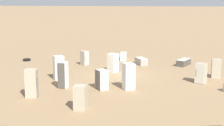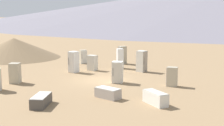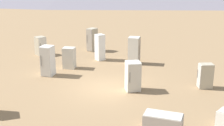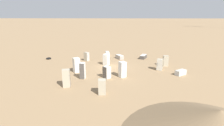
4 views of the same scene
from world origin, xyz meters
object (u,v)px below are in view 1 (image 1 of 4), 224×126
Objects in this scene: discarded_fridge_5 at (63,75)px; discarded_fridge_8 at (113,63)px; discarded_fridge_0 at (129,76)px; discarded_fridge_1 at (85,58)px; discarded_fridge_2 at (32,83)px; discarded_fridge_3 at (123,56)px; discarded_fridge_13 at (141,61)px; discarded_fridge_6 at (59,68)px; discarded_fridge_9 at (184,62)px; discarded_fridge_10 at (102,80)px; discarded_fridge_12 at (201,73)px; discarded_fridge_7 at (80,97)px; discarded_fridge_4 at (216,68)px; scrap_tire at (27,60)px.

discarded_fridge_5 reaches higher than discarded_fridge_8.
discarded_fridge_0 reaches higher than discarded_fridge_1.
discarded_fridge_2 is 14.96m from discarded_fridge_3.
discarded_fridge_6 is at bearing 22.59° from discarded_fridge_13.
discarded_fridge_3 is 0.93× the size of discarded_fridge_9.
discarded_fridge_10 is 7.69m from discarded_fridge_12.
discarded_fridge_0 reaches higher than discarded_fridge_8.
discarded_fridge_2 reaches higher than discarded_fridge_7.
discarded_fridge_1 is (-5.96, 7.39, -0.24)m from discarded_fridge_0.
discarded_fridge_13 is (5.30, 1.81, -0.38)m from discarded_fridge_1.
discarded_fridge_4 reaches higher than discarded_fridge_1.
discarded_fridge_5 is at bearing -115.09° from discarded_fridge_0.
discarded_fridge_1 is at bearing 102.97° from discarded_fridge_7.
discarded_fridge_0 is at bearing -32.35° from scrap_tire.
discarded_fridge_8 reaches higher than discarded_fridge_12.
discarded_fridge_1 reaches higher than discarded_fridge_13.
discarded_fridge_3 is at bearing 121.38° from discarded_fridge_8.
discarded_fridge_12 is 0.87× the size of discarded_fridge_13.
discarded_fridge_12 is (6.76, 7.98, 0.05)m from discarded_fridge_7.
discarded_fridge_7 reaches higher than scrap_tire.
scrap_tire is (-17.60, 4.88, -0.65)m from discarded_fridge_12.
discarded_fridge_2 is 4.82m from discarded_fridge_6.
discarded_fridge_12 is 8.27m from discarded_fridge_13.
discarded_fridge_2 is at bearing -103.77° from discarded_fridge_9.
discarded_fridge_10 is at bearing -169.35° from discarded_fridge_5.
discarded_fridge_5 reaches higher than discarded_fridge_10.
discarded_fridge_6 is 1.34× the size of discarded_fridge_10.
discarded_fridge_4 is at bearing 111.49° from discarded_fridge_2.
discarded_fridge_4 is at bearing -44.33° from discarded_fridge_3.
discarded_fridge_10 is (-1.83, -0.50, -0.23)m from discarded_fridge_0.
discarded_fridge_3 is 1.13× the size of discarded_fridge_8.
discarded_fridge_5 is 10.37m from discarded_fridge_12.
discarded_fridge_3 reaches higher than discarded_fridge_9.
discarded_fridge_4 is at bearing 27.50° from discarded_fridge_8.
discarded_fridge_8 is (3.46, -2.19, 0.11)m from discarded_fridge_1.
discarded_fridge_3 is 16.17m from discarded_fridge_7.
discarded_fridge_0 is at bearing -86.15° from discarded_fridge_3.
discarded_fridge_0 is at bearing 50.80° from discarded_fridge_12.
discarded_fridge_2 is 16.02m from discarded_fridge_9.
discarded_fridge_10 is (1.11, -11.78, 0.34)m from discarded_fridge_3.
discarded_fridge_1 is 8.36m from discarded_fridge_5.
discarded_fridge_7 reaches higher than discarded_fridge_9.
discarded_fridge_12 is 1.85× the size of scrap_tire.
discarded_fridge_1 is 0.76× the size of discarded_fridge_2.
discarded_fridge_9 is at bearing 64.62° from discarded_fridge_8.
discarded_fridge_0 is 1.32× the size of discarded_fridge_7.
discarded_fridge_12 is (1.51, -6.60, 0.46)m from discarded_fridge_9.
discarded_fridge_10 is (3.85, 2.92, -0.22)m from discarded_fridge_2.
discarded_fridge_3 is (2.74, 14.69, -0.55)m from discarded_fridge_2.
discarded_fridge_2 is at bearing -58.65° from scrap_tire.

